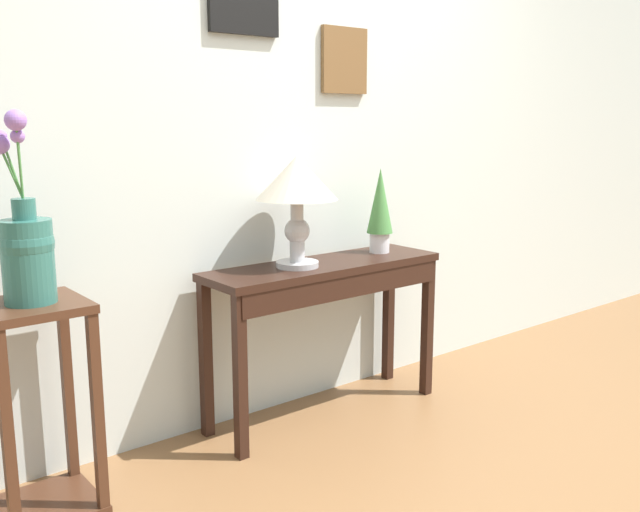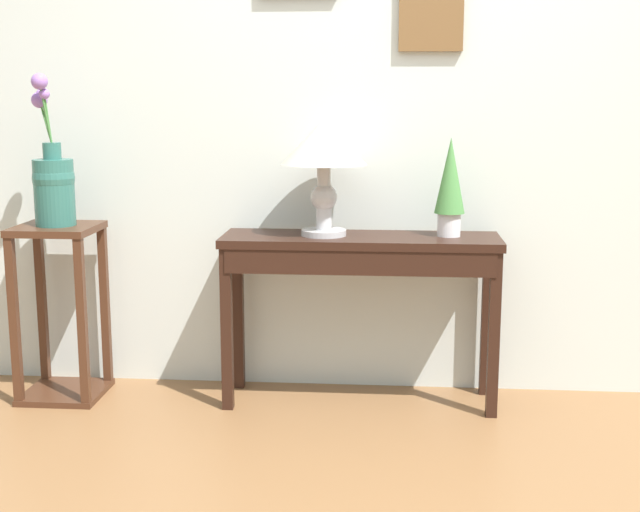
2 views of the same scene
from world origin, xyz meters
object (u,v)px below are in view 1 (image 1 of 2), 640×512
object	(u,v)px
pedestal_stand_left	(40,409)
flower_vase_tall	(26,247)
console_table	(328,288)
table_lamp	(297,185)
potted_plant_on_console	(380,207)

from	to	relation	value
pedestal_stand_left	flower_vase_tall	size ratio (longest dim) A/B	1.20
flower_vase_tall	console_table	bearing A→B (deg)	0.52
table_lamp	potted_plant_on_console	size ratio (longest dim) A/B	1.18
table_lamp	potted_plant_on_console	bearing A→B (deg)	2.75
potted_plant_on_console	pedestal_stand_left	world-z (taller)	potted_plant_on_console
table_lamp	flower_vase_tall	bearing A→B (deg)	-178.32
table_lamp	potted_plant_on_console	distance (m)	0.54
console_table	pedestal_stand_left	size ratio (longest dim) A/B	1.53
pedestal_stand_left	flower_vase_tall	xyz separation A→B (m)	(-0.00, -0.00, 0.57)
console_table	pedestal_stand_left	distance (m)	1.32
console_table	potted_plant_on_console	bearing A→B (deg)	7.27
potted_plant_on_console	flower_vase_tall	bearing A→B (deg)	-177.99
potted_plant_on_console	console_table	bearing A→B (deg)	-172.73
potted_plant_on_console	flower_vase_tall	size ratio (longest dim) A/B	0.65
potted_plant_on_console	table_lamp	bearing A→B (deg)	-177.25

